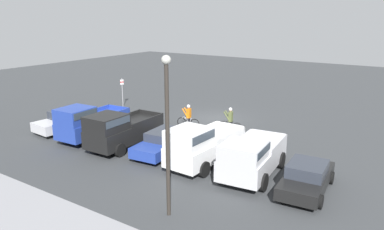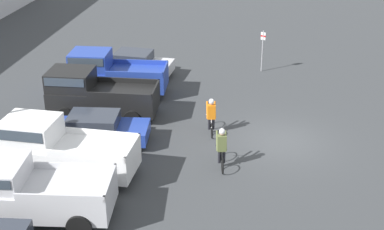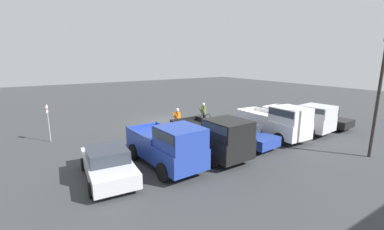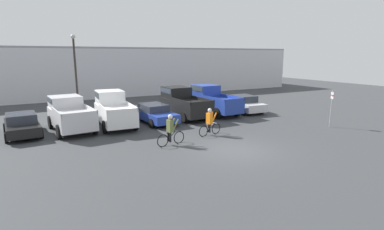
# 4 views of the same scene
# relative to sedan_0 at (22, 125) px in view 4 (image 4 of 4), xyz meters

# --- Properties ---
(ground_plane) EXTENTS (80.00, 80.00, 0.00)m
(ground_plane) POSITION_rel_sedan_0_xyz_m (9.74, -8.52, -0.68)
(ground_plane) COLOR #383A3D
(warehouse_building) EXTENTS (49.92, 13.24, 5.72)m
(warehouse_building) POSITION_rel_sedan_0_xyz_m (9.74, 20.10, 2.18)
(warehouse_building) COLOR silver
(warehouse_building) RESTS_ON ground_plane
(sedan_0) EXTENTS (2.23, 4.39, 1.37)m
(sedan_0) POSITION_rel_sedan_0_xyz_m (0.00, 0.00, 0.00)
(sedan_0) COLOR black
(sedan_0) RESTS_ON ground_plane
(pickup_truck_0) EXTENTS (2.67, 5.11, 2.13)m
(pickup_truck_0) POSITION_rel_sedan_0_xyz_m (2.76, 0.07, 0.43)
(pickup_truck_0) COLOR silver
(pickup_truck_0) RESTS_ON ground_plane
(pickup_truck_1) EXTENTS (2.35, 5.25, 2.32)m
(pickup_truck_1) POSITION_rel_sedan_0_xyz_m (5.62, 0.13, 0.51)
(pickup_truck_1) COLOR white
(pickup_truck_1) RESTS_ON ground_plane
(sedan_1) EXTENTS (2.28, 4.90, 1.35)m
(sedan_1) POSITION_rel_sedan_0_xyz_m (8.40, -0.38, 0.01)
(sedan_1) COLOR #233D9E
(sedan_1) RESTS_ON ground_plane
(pickup_truck_2) EXTENTS (2.35, 5.26, 2.29)m
(pickup_truck_2) POSITION_rel_sedan_0_xyz_m (11.19, 0.47, 0.49)
(pickup_truck_2) COLOR black
(pickup_truck_2) RESTS_ON ground_plane
(pickup_truck_3) EXTENTS (2.38, 5.11, 2.32)m
(pickup_truck_3) POSITION_rel_sedan_0_xyz_m (13.97, 0.46, 0.51)
(pickup_truck_3) COLOR #233D9E
(pickup_truck_3) RESTS_ON ground_plane
(sedan_2) EXTENTS (2.31, 4.59, 1.42)m
(sedan_2) POSITION_rel_sedan_0_xyz_m (16.80, -0.08, 0.03)
(sedan_2) COLOR silver
(sedan_2) RESTS_ON ground_plane
(cyclist_0) EXTENTS (1.71, 0.53, 1.70)m
(cyclist_0) POSITION_rel_sedan_0_xyz_m (10.15, -5.36, 0.17)
(cyclist_0) COLOR black
(cyclist_0) RESTS_ON ground_plane
(cyclist_1) EXTENTS (1.76, 0.53, 1.73)m
(cyclist_1) POSITION_rel_sedan_0_xyz_m (7.20, -6.11, 0.19)
(cyclist_1) COLOR black
(cyclist_1) RESTS_ON ground_plane
(fire_lane_sign) EXTENTS (0.14, 0.28, 2.49)m
(fire_lane_sign) POSITION_rel_sedan_0_xyz_m (18.55, -7.41, 0.82)
(fire_lane_sign) COLOR #9E9EA3
(fire_lane_sign) RESTS_ON ground_plane
(lamppost) EXTENTS (0.36, 0.36, 6.44)m
(lamppost) POSITION_rel_sedan_0_xyz_m (3.96, 5.19, 3.12)
(lamppost) COLOR #2D2823
(lamppost) RESTS_ON ground_plane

